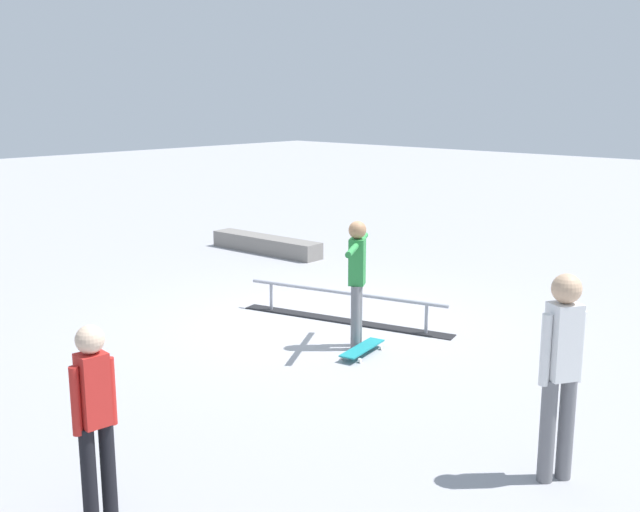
% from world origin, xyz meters
% --- Properties ---
extents(ground_plane, '(60.00, 60.00, 0.00)m').
position_xyz_m(ground_plane, '(0.00, 0.00, 0.00)').
color(ground_plane, '#9E9EA3').
extents(grind_rail, '(3.08, 1.03, 0.43)m').
position_xyz_m(grind_rail, '(-0.17, -0.20, 0.19)').
color(grind_rail, black).
rests_on(grind_rail, ground_plane).
extents(skate_ledge, '(2.59, 0.58, 0.32)m').
position_xyz_m(skate_ledge, '(4.03, -2.67, 0.16)').
color(skate_ledge, gray).
rests_on(skate_ledge, ground_plane).
extents(skater_main, '(0.71, 1.13, 1.58)m').
position_xyz_m(skater_main, '(-0.99, 0.53, 0.92)').
color(skater_main, slate).
rests_on(skater_main, ground_plane).
extents(skateboard_main, '(0.37, 0.82, 0.09)m').
position_xyz_m(skateboard_main, '(-1.21, 0.68, 0.07)').
color(skateboard_main, teal).
rests_on(skateboard_main, ground_plane).
extents(bystander_red_shirt, '(0.20, 0.34, 1.50)m').
position_xyz_m(bystander_red_shirt, '(-2.13, 4.78, 0.85)').
color(bystander_red_shirt, black).
rests_on(bystander_red_shirt, ground_plane).
extents(bystander_white_shirt, '(0.29, 0.37, 1.72)m').
position_xyz_m(bystander_white_shirt, '(-4.28, 1.95, 0.97)').
color(bystander_white_shirt, slate).
rests_on(bystander_white_shirt, ground_plane).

